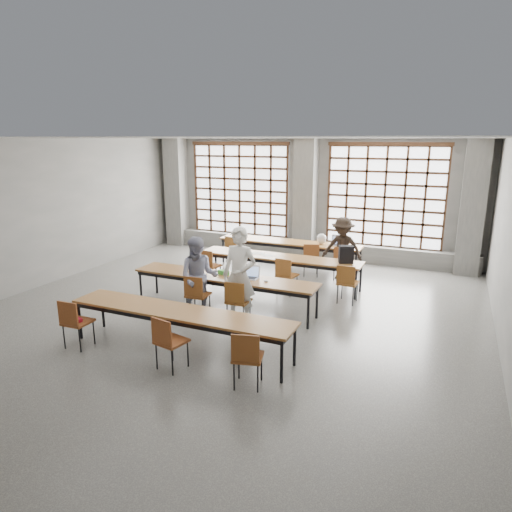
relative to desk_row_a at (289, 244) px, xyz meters
The scene contains 38 objects.
floor 3.99m from the desk_row_a, 89.57° to the right, with size 11.00×11.00×0.00m, color #50504E.
ceiling 4.85m from the desk_row_a, 89.57° to the right, with size 11.00×11.00×0.00m, color silver.
wall_back 1.90m from the desk_row_a, 88.92° to the left, with size 10.00×10.00×0.00m, color #5D5D5B.
wall_left 6.43m from the desk_row_a, 141.61° to the right, with size 11.00×11.00×0.00m, color #5D5D5B.
column_left 4.78m from the desk_row_a, 164.01° to the left, with size 0.60×0.55×3.50m, color #595956.
column_mid 1.68m from the desk_row_a, 88.68° to the left, with size 0.60×0.55×3.50m, color #595956.
column_right 4.83m from the desk_row_a, 15.80° to the left, with size 0.60×0.55×3.50m, color #595956.
window_left 2.94m from the desk_row_a, 146.27° to the left, with size 3.32×0.12×3.00m.
window_right 2.99m from the desk_row_a, 33.04° to the left, with size 3.32×0.12×3.00m.
sill_ledge 1.42m from the desk_row_a, 88.76° to the left, with size 9.80×0.35×0.50m, color #595956.
desk_row_a is the anchor object (origin of this frame).
desk_row_b 1.69m from the desk_row_a, 78.43° to the right, with size 4.00×0.70×0.73m.
desk_row_c 3.64m from the desk_row_a, 92.16° to the right, with size 4.00×0.70×0.73m.
desk_row_d 5.68m from the desk_row_a, 89.01° to the right, with size 4.00×0.70×0.73m.
chair_back_left 1.56m from the desk_row_a, 156.16° to the right, with size 0.51×0.51×0.88m.
chair_back_mid 1.04m from the desk_row_a, 37.19° to the right, with size 0.53×0.53×0.88m.
chair_back_right 1.74m from the desk_row_a, 21.19° to the right, with size 0.50×0.51×0.88m.
chair_mid_left 2.61m from the desk_row_a, 119.11° to the right, with size 0.46×0.47×0.88m.
chair_mid_centre 2.40m from the desk_row_a, 72.31° to the right, with size 0.47×0.48×0.88m.
chair_mid_right 3.13m from the desk_row_a, 46.91° to the right, with size 0.44×0.45×0.88m.
chair_front_left 4.29m from the desk_row_a, 95.77° to the right, with size 0.45×0.45×0.88m.
chair_front_right 4.30m from the desk_row_a, 83.77° to the right, with size 0.44×0.44×0.88m.
chair_near_left 6.51m from the desk_row_a, 104.23° to the right, with size 0.43×0.44×0.88m.
chair_near_mid 6.31m from the desk_row_a, 87.44° to the right, with size 0.49×0.50×0.88m.
chair_near_right 6.51m from the desk_row_a, 75.62° to the right, with size 0.51×0.51×0.88m.
student_male 4.17m from the desk_row_a, 83.62° to the right, with size 0.69×0.45×1.89m, color white.
student_female 4.16m from the desk_row_a, 96.03° to the right, with size 0.79×0.62×1.63m, color navy.
student_back 1.68m from the desk_row_a, 17.35° to the right, with size 1.03×0.59×1.59m, color black.
laptop_front 3.56m from the desk_row_a, 83.40° to the right, with size 0.38×0.33×0.26m.
laptop_back 1.35m from the desk_row_a, ahead, with size 0.40×0.35×0.26m.
mouse 3.75m from the desk_row_a, 77.48° to the right, with size 0.10×0.06×0.04m, color white.
green_box 3.57m from the desk_row_a, 93.01° to the right, with size 0.25×0.09×0.09m, color green.
phone 3.74m from the desk_row_a, 89.35° to the right, with size 0.13×0.06×0.01m, color black.
paper_sheet_a 1.62m from the desk_row_a, 99.28° to the right, with size 0.30×0.21×0.00m, color silver.
paper_sheet_b 1.70m from the desk_row_a, 88.71° to the right, with size 0.30×0.21×0.00m, color white.
backpack 2.53m from the desk_row_a, 39.57° to the right, with size 0.32×0.20×0.40m, color black.
plastic_bag 0.93m from the desk_row_a, ahead, with size 0.26×0.21×0.29m, color silver.
red_pouch 6.43m from the desk_row_a, 104.42° to the right, with size 0.20×0.08×0.06m, color #A41428.
Camera 1 is at (4.07, -7.71, 3.49)m, focal length 32.00 mm.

